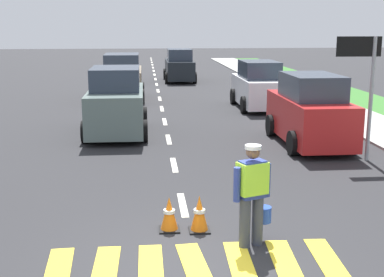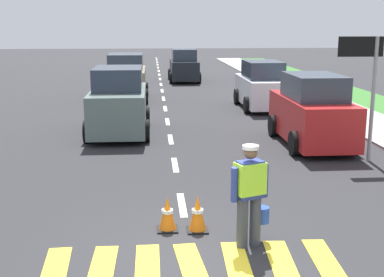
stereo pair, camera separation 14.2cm
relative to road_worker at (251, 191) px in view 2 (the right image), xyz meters
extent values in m
plane|color=#28282B|center=(-0.97, 20.31, -0.93)|extent=(96.00, 96.00, 0.00)
cube|color=#9E9E99|center=(6.23, 9.31, -0.93)|extent=(2.40, 72.00, 0.14)
cube|color=yellow|center=(-2.97, -0.83, -0.92)|extent=(0.47, 1.92, 0.01)
cube|color=yellow|center=(-2.31, -0.83, -0.92)|extent=(0.39, 1.91, 0.01)
cube|color=yellow|center=(-1.64, -0.83, -0.92)|extent=(0.37, 1.90, 0.01)
cube|color=yellow|center=(-0.97, -0.83, -0.92)|extent=(0.52, 1.92, 0.01)
cube|color=yellow|center=(-0.31, -0.83, -0.92)|extent=(0.43, 1.91, 0.01)
cube|color=yellow|center=(0.36, -0.83, -0.92)|extent=(0.49, 1.92, 0.01)
cube|color=yellow|center=(1.03, -0.83, -0.92)|extent=(0.47, 1.92, 0.01)
cube|color=silver|center=(-0.97, 2.01, -0.93)|extent=(0.14, 1.40, 0.01)
cube|color=silver|center=(-0.97, 5.01, -0.93)|extent=(0.14, 1.40, 0.01)
cube|color=silver|center=(-0.97, 8.01, -0.93)|extent=(0.14, 1.40, 0.01)
cube|color=silver|center=(-0.97, 11.01, -0.93)|extent=(0.14, 1.40, 0.01)
cube|color=silver|center=(-0.97, 14.01, -0.93)|extent=(0.14, 1.40, 0.01)
cube|color=silver|center=(-0.97, 17.01, -0.93)|extent=(0.14, 1.40, 0.01)
cube|color=silver|center=(-0.97, 20.01, -0.93)|extent=(0.14, 1.40, 0.01)
cube|color=silver|center=(-0.97, 23.01, -0.93)|extent=(0.14, 1.40, 0.01)
cube|color=silver|center=(-0.97, 26.01, -0.93)|extent=(0.14, 1.40, 0.01)
cube|color=silver|center=(-0.97, 29.01, -0.93)|extent=(0.14, 1.40, 0.01)
cube|color=silver|center=(-0.97, 32.01, -0.93)|extent=(0.14, 1.40, 0.01)
cube|color=silver|center=(-0.97, 35.01, -0.93)|extent=(0.14, 1.40, 0.01)
cube|color=silver|center=(-0.97, 38.01, -0.93)|extent=(0.14, 1.40, 0.01)
cube|color=silver|center=(-0.97, 41.01, -0.93)|extent=(0.14, 1.40, 0.01)
cube|color=silver|center=(-0.97, 44.01, -0.93)|extent=(0.14, 1.40, 0.01)
cube|color=silver|center=(-0.97, 47.01, -0.93)|extent=(0.14, 1.40, 0.01)
cylinder|color=#383D4C|center=(-0.13, -0.06, -0.52)|extent=(0.18, 0.18, 0.82)
cylinder|color=#383D4C|center=(0.09, 0.03, -0.52)|extent=(0.18, 0.18, 0.82)
cube|color=navy|center=(-0.02, -0.02, 0.19)|extent=(0.46, 0.37, 0.60)
cube|color=#A5EA33|center=(-0.02, -0.02, 0.21)|extent=(0.53, 0.43, 0.51)
cylinder|color=navy|center=(-0.28, -0.12, 0.14)|extent=(0.11, 0.11, 0.55)
cylinder|color=navy|center=(0.24, 0.09, 0.14)|extent=(0.11, 0.11, 0.55)
sphere|color=brown|center=(-0.02, -0.02, 0.63)|extent=(0.22, 0.22, 0.22)
cylinder|color=silver|center=(-0.02, -0.02, 0.71)|extent=(0.26, 0.26, 0.06)
cylinder|color=#2347B7|center=(0.22, 0.19, -0.48)|extent=(0.26, 0.26, 0.26)
cylinder|color=gray|center=(4.09, 5.05, 0.67)|extent=(0.10, 0.10, 3.20)
cube|color=white|center=(3.69, 5.08, 2.02)|extent=(1.10, 0.05, 0.44)
cube|color=black|center=(3.69, 5.06, 2.02)|extent=(1.16, 0.04, 0.50)
cube|color=black|center=(-1.30, 0.75, -0.92)|extent=(0.36, 0.36, 0.03)
cone|color=orange|center=(-1.30, 0.75, -0.61)|extent=(0.30, 0.30, 0.57)
cylinder|color=white|center=(-1.30, 0.75, -0.58)|extent=(0.20, 0.20, 0.06)
cube|color=black|center=(-0.78, 0.67, -0.92)|extent=(0.36, 0.36, 0.03)
cone|color=orange|center=(-0.78, 0.67, -0.60)|extent=(0.30, 0.30, 0.61)
cylinder|color=white|center=(-0.78, 0.67, -0.57)|extent=(0.20, 0.20, 0.06)
cube|color=silver|center=(3.09, 13.85, -0.20)|extent=(1.62, 4.05, 1.11)
cube|color=#2D3847|center=(3.09, 13.75, 0.71)|extent=(1.42, 2.23, 0.70)
cylinder|color=black|center=(2.26, 15.11, -0.59)|extent=(0.22, 0.68, 0.68)
cylinder|color=black|center=(3.91, 15.11, -0.59)|extent=(0.22, 0.68, 0.68)
cylinder|color=black|center=(2.26, 12.59, -0.59)|extent=(0.22, 0.68, 0.68)
cylinder|color=black|center=(3.91, 12.59, -0.59)|extent=(0.22, 0.68, 0.68)
cube|color=red|center=(3.14, 7.02, -0.15)|extent=(1.60, 4.10, 1.21)
cube|color=#2D3847|center=(3.14, 6.91, 0.81)|extent=(1.41, 2.25, 0.70)
cylinder|color=black|center=(2.31, 8.29, -0.59)|extent=(0.22, 0.68, 0.68)
cylinder|color=black|center=(3.96, 8.29, -0.59)|extent=(0.22, 0.68, 0.68)
cylinder|color=black|center=(2.31, 5.75, -0.59)|extent=(0.22, 0.68, 0.68)
cylinder|color=black|center=(3.96, 5.75, -0.59)|extent=(0.22, 0.68, 0.68)
cube|color=black|center=(0.49, 24.71, -0.20)|extent=(1.62, 4.13, 1.11)
cube|color=#2D3847|center=(0.49, 24.61, 0.71)|extent=(1.42, 2.27, 0.70)
cylinder|color=black|center=(-0.34, 25.99, -0.59)|extent=(0.22, 0.68, 0.68)
cylinder|color=black|center=(1.31, 25.99, -0.59)|extent=(0.22, 0.68, 0.68)
cylinder|color=black|center=(-0.34, 23.43, -0.59)|extent=(0.22, 0.68, 0.68)
cylinder|color=black|center=(1.31, 23.43, -0.59)|extent=(0.22, 0.68, 0.68)
cube|color=slate|center=(-2.60, 9.02, -0.12)|extent=(1.71, 4.01, 1.27)
cube|color=#2D3847|center=(-2.60, 9.12, 0.87)|extent=(1.51, 2.21, 0.70)
cylinder|color=black|center=(-1.72, 7.77, -0.59)|extent=(0.22, 0.68, 0.68)
cylinder|color=black|center=(-3.48, 7.77, -0.59)|extent=(0.22, 0.68, 0.68)
cylinder|color=black|center=(-1.72, 10.26, -0.59)|extent=(0.22, 0.68, 0.68)
cylinder|color=black|center=(-3.48, 10.26, -0.59)|extent=(0.22, 0.68, 0.68)
cube|color=gray|center=(-2.70, 16.74, -0.12)|extent=(1.76, 4.30, 1.26)
cube|color=#2D3847|center=(-2.70, 16.85, 0.86)|extent=(1.55, 2.36, 0.70)
cylinder|color=black|center=(-1.80, 15.41, -0.59)|extent=(0.22, 0.68, 0.68)
cylinder|color=black|center=(-3.61, 15.41, -0.59)|extent=(0.22, 0.68, 0.68)
cylinder|color=black|center=(-1.80, 18.07, -0.59)|extent=(0.22, 0.68, 0.68)
cylinder|color=black|center=(-3.61, 18.07, -0.59)|extent=(0.22, 0.68, 0.68)
camera|label=1|loc=(-1.68, -7.81, 2.59)|focal=49.05mm
camera|label=2|loc=(-1.54, -7.82, 2.59)|focal=49.05mm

